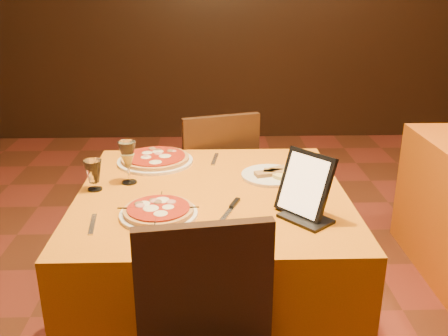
{
  "coord_description": "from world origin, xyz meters",
  "views": [
    {
      "loc": [
        -0.22,
        -1.65,
        1.56
      ],
      "look_at": [
        -0.16,
        0.23,
        0.86
      ],
      "focal_mm": 40.0,
      "sensor_mm": 36.0,
      "label": 1
    }
  ],
  "objects_px": {
    "pizza_near": "(159,212)",
    "tablet": "(305,184)",
    "main_table": "(213,269)",
    "water_glass": "(94,175)",
    "pizza_far": "(155,160)",
    "chair_main_far": "(211,183)",
    "wine_glass": "(128,162)"
  },
  "relations": [
    {
      "from": "pizza_near",
      "to": "tablet",
      "type": "bearing_deg",
      "value": -0.03
    },
    {
      "from": "main_table",
      "to": "pizza_near",
      "type": "xyz_separation_m",
      "value": [
        -0.2,
        -0.23,
        0.39
      ]
    },
    {
      "from": "main_table",
      "to": "water_glass",
      "type": "height_order",
      "value": "water_glass"
    },
    {
      "from": "pizza_near",
      "to": "tablet",
      "type": "distance_m",
      "value": 0.55
    },
    {
      "from": "pizza_near",
      "to": "water_glass",
      "type": "bearing_deg",
      "value": 138.54
    },
    {
      "from": "main_table",
      "to": "tablet",
      "type": "relative_size",
      "value": 4.51
    },
    {
      "from": "pizza_near",
      "to": "pizza_far",
      "type": "bearing_deg",
      "value": 96.9
    },
    {
      "from": "chair_main_far",
      "to": "pizza_near",
      "type": "relative_size",
      "value": 3.15
    },
    {
      "from": "pizza_far",
      "to": "water_glass",
      "type": "bearing_deg",
      "value": -123.54
    },
    {
      "from": "chair_main_far",
      "to": "wine_glass",
      "type": "xyz_separation_m",
      "value": [
        -0.35,
        -0.7,
        0.39
      ]
    },
    {
      "from": "main_table",
      "to": "wine_glass",
      "type": "bearing_deg",
      "value": 163.89
    },
    {
      "from": "chair_main_far",
      "to": "pizza_far",
      "type": "bearing_deg",
      "value": 42.06
    },
    {
      "from": "wine_glass",
      "to": "tablet",
      "type": "distance_m",
      "value": 0.77
    },
    {
      "from": "main_table",
      "to": "pizza_far",
      "type": "bearing_deg",
      "value": 126.9
    },
    {
      "from": "water_glass",
      "to": "wine_glass",
      "type": "bearing_deg",
      "value": 28.94
    },
    {
      "from": "main_table",
      "to": "wine_glass",
      "type": "xyz_separation_m",
      "value": [
        -0.35,
        0.1,
        0.47
      ]
    },
    {
      "from": "pizza_far",
      "to": "chair_main_far",
      "type": "bearing_deg",
      "value": 58.96
    },
    {
      "from": "main_table",
      "to": "pizza_far",
      "type": "xyz_separation_m",
      "value": [
        -0.27,
        0.36,
        0.39
      ]
    },
    {
      "from": "main_table",
      "to": "tablet",
      "type": "bearing_deg",
      "value": -33.73
    },
    {
      "from": "wine_glass",
      "to": "water_glass",
      "type": "relative_size",
      "value": 1.46
    },
    {
      "from": "main_table",
      "to": "tablet",
      "type": "distance_m",
      "value": 0.64
    },
    {
      "from": "tablet",
      "to": "main_table",
      "type": "bearing_deg",
      "value": -164.42
    },
    {
      "from": "chair_main_far",
      "to": "tablet",
      "type": "xyz_separation_m",
      "value": [
        0.34,
        -1.03,
        0.41
      ]
    },
    {
      "from": "pizza_near",
      "to": "chair_main_far",
      "type": "bearing_deg",
      "value": 79.12
    },
    {
      "from": "main_table",
      "to": "pizza_near",
      "type": "bearing_deg",
      "value": -131.24
    },
    {
      "from": "chair_main_far",
      "to": "water_glass",
      "type": "distance_m",
      "value": 0.98
    },
    {
      "from": "water_glass",
      "to": "pizza_far",
      "type": "bearing_deg",
      "value": 56.46
    },
    {
      "from": "chair_main_far",
      "to": "water_glass",
      "type": "bearing_deg",
      "value": 40.99
    },
    {
      "from": "wine_glass",
      "to": "water_glass",
      "type": "height_order",
      "value": "wine_glass"
    },
    {
      "from": "main_table",
      "to": "wine_glass",
      "type": "distance_m",
      "value": 0.6
    },
    {
      "from": "water_glass",
      "to": "tablet",
      "type": "height_order",
      "value": "tablet"
    },
    {
      "from": "main_table",
      "to": "pizza_near",
      "type": "height_order",
      "value": "pizza_near"
    }
  ]
}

